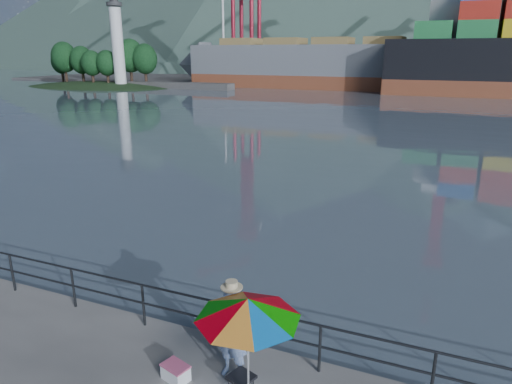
# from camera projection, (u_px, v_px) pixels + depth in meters

# --- Properties ---
(harbor_water) EXTENTS (500.00, 280.00, 0.00)m
(harbor_water) POSITION_uv_depth(u_px,v_px,m) (434.00, 75.00, 122.88)
(harbor_water) COLOR #50606D
(harbor_water) RESTS_ON ground
(far_dock) EXTENTS (200.00, 40.00, 0.40)m
(far_dock) POSITION_uv_depth(u_px,v_px,m) (482.00, 84.00, 86.57)
(far_dock) COLOR #514F4C
(far_dock) RESTS_ON ground
(guardrail) EXTENTS (22.00, 0.06, 1.03)m
(guardrail) POSITION_uv_depth(u_px,v_px,m) (182.00, 314.00, 9.68)
(guardrail) COLOR #2D3033
(guardrail) RESTS_ON ground
(lighthouse_islet) EXTENTS (48.00, 26.40, 19.20)m
(lighthouse_islet) POSITION_uv_depth(u_px,v_px,m) (98.00, 84.00, 83.23)
(lighthouse_islet) COLOR #263F1E
(lighthouse_islet) RESTS_ON ground
(fisherman) EXTENTS (0.73, 0.54, 1.84)m
(fisherman) POSITION_uv_depth(u_px,v_px,m) (233.00, 333.00, 8.33)
(fisherman) COLOR #1A478F
(fisherman) RESTS_ON ground
(beach_umbrella) EXTENTS (2.13, 2.13, 2.12)m
(beach_umbrella) POSITION_uv_depth(u_px,v_px,m) (248.00, 309.00, 7.24)
(beach_umbrella) COLOR white
(beach_umbrella) RESTS_ON ground
(folding_stool) EXTENTS (0.54, 0.54, 0.28)m
(folding_stool) POSITION_uv_depth(u_px,v_px,m) (241.00, 382.00, 8.22)
(folding_stool) COLOR black
(folding_stool) RESTS_ON ground
(cooler_bag) EXTENTS (0.56, 0.45, 0.28)m
(cooler_bag) POSITION_uv_depth(u_px,v_px,m) (176.00, 373.00, 8.46)
(cooler_bag) COLOR white
(cooler_bag) RESTS_ON ground
(fishing_rod) EXTENTS (0.29, 1.67, 1.19)m
(fishing_rod) POSITION_uv_depth(u_px,v_px,m) (251.00, 349.00, 9.35)
(fishing_rod) COLOR black
(fishing_rod) RESTS_ON ground
(bulk_carrier) EXTENTS (54.61, 9.45, 14.50)m
(bulk_carrier) POSITION_uv_depth(u_px,v_px,m) (357.00, 63.00, 76.62)
(bulk_carrier) COLOR brown
(bulk_carrier) RESTS_ON ground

